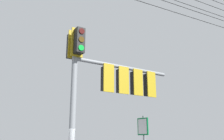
{
  "coord_description": "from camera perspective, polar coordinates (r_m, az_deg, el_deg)",
  "views": [
    {
      "loc": [
        -4.9,
        6.06,
        2.14
      ],
      "look_at": [
        -0.34,
        -1.95,
        4.68
      ],
      "focal_mm": 41.06,
      "sensor_mm": 36.0,
      "label": 1
    }
  ],
  "objects": [
    {
      "name": "signal_mast_assembly",
      "position": [
        9.28,
        -1.65,
        -2.27
      ],
      "size": [
        2.45,
        4.08,
        5.93
      ],
      "color": "gray",
      "rests_on": "ground"
    }
  ]
}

